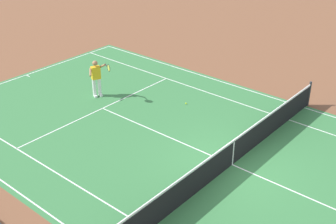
{
  "coord_description": "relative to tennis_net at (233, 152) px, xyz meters",
  "views": [
    {
      "loc": [
        -6.45,
        10.94,
        8.56
      ],
      "look_at": [
        2.99,
        -0.21,
        0.9
      ],
      "focal_mm": 47.99,
      "sensor_mm": 36.0,
      "label": 1
    }
  ],
  "objects": [
    {
      "name": "ground_plane",
      "position": [
        0.0,
        0.0,
        -0.49
      ],
      "size": [
        60.0,
        60.0,
        0.0
      ],
      "primitive_type": "plane",
      "color": "brown"
    },
    {
      "name": "court_slab",
      "position": [
        0.0,
        0.0,
        -0.49
      ],
      "size": [
        24.2,
        11.4,
        0.0
      ],
      "primitive_type": "cube",
      "color": "#387A42",
      "rests_on": "ground_plane"
    },
    {
      "name": "court_line_markings",
      "position": [
        0.0,
        0.0,
        -0.49
      ],
      "size": [
        23.85,
        11.05,
        0.01
      ],
      "color": "white",
      "rests_on": "ground_plane"
    },
    {
      "name": "tennis_net",
      "position": [
        0.0,
        0.0,
        0.0
      ],
      "size": [
        0.1,
        11.7,
        1.08
      ],
      "color": "#2D2D33",
      "rests_on": "ground_plane"
    },
    {
      "name": "tennis_player_near",
      "position": [
        7.44,
        -0.68,
        0.44
      ],
      "size": [
        1.19,
        0.75,
        1.7
      ],
      "color": "white",
      "rests_on": "ground_plane"
    },
    {
      "name": "tennis_ball",
      "position": [
        3.99,
        -2.57,
        -0.46
      ],
      "size": [
        0.07,
        0.07,
        0.07
      ],
      "primitive_type": "sphere",
      "color": "#CCE01E",
      "rests_on": "ground_plane"
    }
  ]
}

